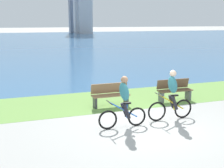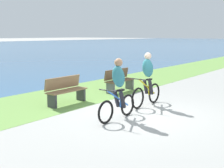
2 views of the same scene
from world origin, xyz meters
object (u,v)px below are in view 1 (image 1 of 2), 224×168
at_px(cyclist_trailing, 172,96).
at_px(bench_near_path, 174,90).
at_px(bench_far_along_path, 110,95).
at_px(cyclist_lead, 124,102).

relative_size(cyclist_trailing, bench_near_path, 1.14).
height_order(cyclist_trailing, bench_far_along_path, cyclist_trailing).
bearing_deg(bench_near_path, cyclist_trailing, -123.36).
xyz_separation_m(cyclist_lead, cyclist_trailing, (1.82, 0.19, 0.01)).
bearing_deg(bench_far_along_path, cyclist_lead, -99.25).
bearing_deg(bench_near_path, cyclist_lead, -144.13).
height_order(bench_near_path, bench_far_along_path, same).
xyz_separation_m(cyclist_trailing, bench_far_along_path, (-1.42, 2.26, -0.39)).
height_order(cyclist_lead, bench_far_along_path, cyclist_lead).
bearing_deg(cyclist_trailing, bench_near_path, 56.64).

